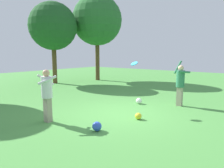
{
  "coord_description": "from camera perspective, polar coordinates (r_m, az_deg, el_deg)",
  "views": [
    {
      "loc": [
        -6.15,
        -4.3,
        2.2
      ],
      "look_at": [
        0.03,
        0.53,
        1.05
      ],
      "focal_mm": 33.26,
      "sensor_mm": 36.0,
      "label": 1
    }
  ],
  "objects": [
    {
      "name": "person_catcher",
      "position": [
        6.94,
        -17.46,
        -1.91
      ],
      "size": [
        0.71,
        0.68,
        1.71
      ],
      "rotation": [
        0.0,
        0.0,
        -0.47
      ],
      "color": "gray",
      "rests_on": "ground_plane"
    },
    {
      "name": "ball_blue",
      "position": [
        6.08,
        -4.17,
        -11.53
      ],
      "size": [
        0.27,
        0.27,
        0.27
      ],
      "primitive_type": "sphere",
      "color": "blue",
      "rests_on": "ground_plane"
    },
    {
      "name": "ball_white",
      "position": [
        9.27,
        7.4,
        -4.64
      ],
      "size": [
        0.26,
        0.26,
        0.26
      ],
      "primitive_type": "sphere",
      "color": "white",
      "rests_on": "ground_plane"
    },
    {
      "name": "ball_yellow",
      "position": [
        7.13,
        7.23,
        -8.74
      ],
      "size": [
        0.23,
        0.23,
        0.23
      ],
      "primitive_type": "sphere",
      "color": "yellow",
      "rests_on": "ground_plane"
    },
    {
      "name": "tree_right",
      "position": [
        16.17,
        -15.91,
        14.97
      ],
      "size": [
        3.45,
        3.45,
        5.9
      ],
      "color": "brown",
      "rests_on": "ground_plane"
    },
    {
      "name": "frisbee",
      "position": [
        7.92,
        6.14,
        5.63
      ],
      "size": [
        0.31,
        0.33,
        0.15
      ],
      "color": "#2393D1"
    },
    {
      "name": "tree_far_right",
      "position": [
        17.65,
        -4.12,
        16.98
      ],
      "size": [
        4.04,
        4.04,
        6.9
      ],
      "color": "brown",
      "rests_on": "ground_plane"
    },
    {
      "name": "person_thrower",
      "position": [
        9.15,
        18.25,
        0.6
      ],
      "size": [
        0.67,
        0.67,
        1.91
      ],
      "rotation": [
        0.0,
        0.0,
        2.59
      ],
      "color": "gray",
      "rests_on": "ground_plane"
    },
    {
      "name": "ground_plane",
      "position": [
        7.82,
        2.93,
        -8.0
      ],
      "size": [
        40.0,
        40.0,
        0.0
      ],
      "primitive_type": "plane",
      "color": "#4C9342"
    }
  ]
}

